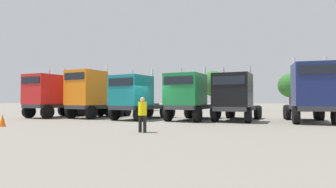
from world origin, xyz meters
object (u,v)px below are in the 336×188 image
(semi_truck_navy, at_px, (312,93))
(semi_truck_orange, at_px, (91,94))
(semi_truck_red, at_px, (50,95))
(semi_truck_green, at_px, (189,96))
(semi_truck_black, at_px, (235,97))
(semi_truck_teal, at_px, (136,97))
(traffic_cone_near, at_px, (2,120))
(visitor_in_hivis, at_px, (142,112))

(semi_truck_navy, bearing_deg, semi_truck_orange, -90.59)
(semi_truck_red, xyz_separation_m, semi_truck_navy, (20.21, 0.95, 0.07))
(semi_truck_green, xyz_separation_m, semi_truck_black, (3.24, 0.42, -0.08))
(semi_truck_teal, height_order, traffic_cone_near, semi_truck_teal)
(semi_truck_green, distance_m, semi_truck_navy, 8.11)
(semi_truck_orange, bearing_deg, semi_truck_navy, 100.64)
(semi_truck_teal, bearing_deg, semi_truck_black, 106.65)
(semi_truck_green, bearing_deg, traffic_cone_near, -41.81)
(semi_truck_orange, distance_m, semi_truck_black, 11.69)
(semi_truck_green, height_order, traffic_cone_near, semi_truck_green)
(semi_truck_red, xyz_separation_m, semi_truck_green, (12.10, 0.56, -0.11))
(semi_truck_red, xyz_separation_m, semi_truck_teal, (8.06, 0.10, -0.14))
(visitor_in_hivis, bearing_deg, semi_truck_orange, -117.18)
(semi_truck_black, bearing_deg, traffic_cone_near, -49.05)
(semi_truck_black, bearing_deg, semi_truck_teal, -75.79)
(visitor_in_hivis, bearing_deg, semi_truck_black, 173.03)
(semi_truck_teal, xyz_separation_m, semi_truck_black, (7.28, 0.89, -0.05))
(semi_truck_black, relative_size, traffic_cone_near, 9.49)
(semi_truck_green, height_order, semi_truck_navy, semi_truck_navy)
(traffic_cone_near, bearing_deg, semi_truck_green, 40.72)
(semi_truck_teal, bearing_deg, semi_truck_orange, -86.59)
(semi_truck_teal, relative_size, semi_truck_green, 0.98)
(semi_truck_red, relative_size, semi_truck_navy, 1.00)
(semi_truck_orange, height_order, semi_truck_black, semi_truck_orange)
(semi_truck_navy, height_order, visitor_in_hivis, semi_truck_navy)
(semi_truck_black, xyz_separation_m, traffic_cone_near, (-12.20, -8.13, -1.36))
(semi_truck_green, bearing_deg, semi_truck_black, 104.80)
(semi_truck_red, relative_size, semi_truck_teal, 0.99)
(semi_truck_red, distance_m, semi_truck_teal, 8.07)
(semi_truck_teal, bearing_deg, semi_truck_green, 106.33)
(semi_truck_teal, xyz_separation_m, semi_truck_green, (4.04, 0.47, 0.03))
(semi_truck_orange, bearing_deg, semi_truck_green, 99.25)
(semi_truck_orange, bearing_deg, semi_truck_teal, 93.06)
(semi_truck_teal, distance_m, semi_truck_green, 4.07)
(semi_truck_navy, distance_m, visitor_in_hivis, 11.71)
(semi_truck_teal, bearing_deg, traffic_cone_near, -24.46)
(semi_truck_black, height_order, visitor_in_hivis, semi_truck_black)
(semi_truck_green, height_order, visitor_in_hivis, semi_truck_green)
(semi_truck_red, relative_size, traffic_cone_near, 9.03)
(semi_truck_orange, height_order, semi_truck_teal, semi_truck_orange)
(semi_truck_navy, xyz_separation_m, traffic_cone_near, (-17.06, -8.10, -1.62))
(semi_truck_green, xyz_separation_m, semi_truck_navy, (8.10, 0.39, 0.18))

